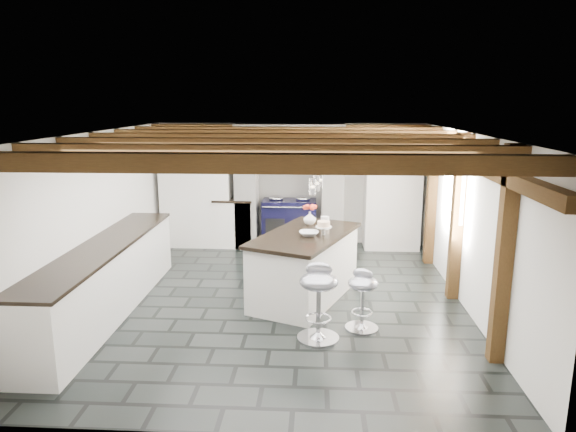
# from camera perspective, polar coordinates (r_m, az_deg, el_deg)

# --- Properties ---
(ground) EXTENTS (6.00, 6.00, 0.00)m
(ground) POSITION_cam_1_polar(r_m,az_deg,el_deg) (7.26, -0.98, -9.19)
(ground) COLOR black
(ground) RESTS_ON ground
(room_shell) EXTENTS (6.00, 6.03, 6.00)m
(room_shell) POSITION_cam_1_polar(r_m,az_deg,el_deg) (8.37, -4.46, 1.35)
(room_shell) COLOR silver
(room_shell) RESTS_ON ground
(range_cooker) EXTENTS (1.00, 0.63, 0.99)m
(range_cooker) POSITION_cam_1_polar(r_m,az_deg,el_deg) (9.67, 0.17, -0.70)
(range_cooker) COLOR black
(range_cooker) RESTS_ON ground
(kitchen_island) EXTENTS (1.63, 2.12, 1.24)m
(kitchen_island) POSITION_cam_1_polar(r_m,az_deg,el_deg) (7.15, 1.90, -5.46)
(kitchen_island) COLOR white
(kitchen_island) RESTS_ON ground
(bar_stool_near) EXTENTS (0.48, 0.48, 0.74)m
(bar_stool_near) POSITION_cam_1_polar(r_m,az_deg,el_deg) (6.26, 8.33, -8.45)
(bar_stool_near) COLOR silver
(bar_stool_near) RESTS_ON ground
(bar_stool_far) EXTENTS (0.49, 0.49, 0.91)m
(bar_stool_far) POSITION_cam_1_polar(r_m,az_deg,el_deg) (5.91, 3.43, -8.58)
(bar_stool_far) COLOR silver
(bar_stool_far) RESTS_ON ground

